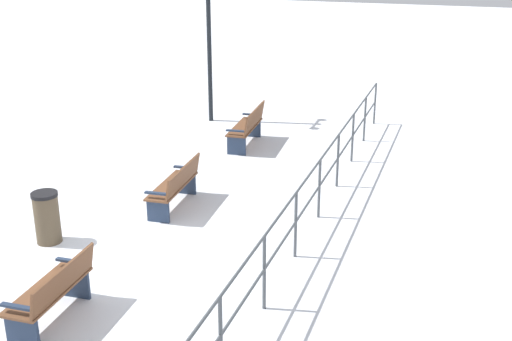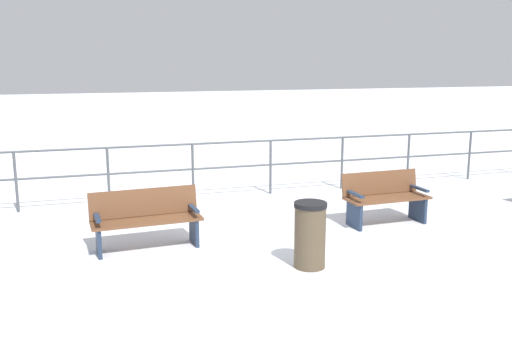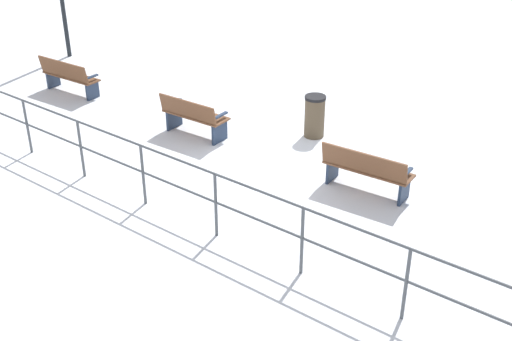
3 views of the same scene
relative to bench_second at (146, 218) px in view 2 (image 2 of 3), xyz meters
The scene contains 5 objects.
ground_plane 2.05m from the bench_second, 88.44° to the left, with size 80.00×80.00×0.00m, color white.
bench_second is the anchor object (origin of this frame).
bench_third 3.98m from the bench_second, 91.36° to the left, with size 0.62×1.45×0.86m.
waterfront_railing 3.33m from the bench_second, 142.95° to the left, with size 0.05×17.78×1.13m.
trash_bin 2.45m from the bench_second, 54.68° to the left, with size 0.44×0.44×0.89m.
Camera 2 is at (7.85, -2.74, 2.73)m, focal length 38.79 mm.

